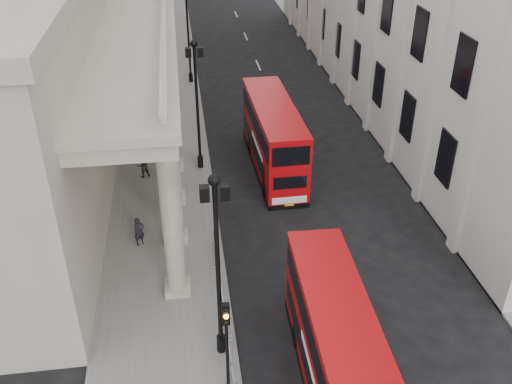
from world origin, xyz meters
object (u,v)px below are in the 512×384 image
(lamp_post_mid, at_px, (197,98))
(lamp_post_south, at_px, (217,258))
(bus_far, at_px, (273,136))
(pedestrian_b, at_px, (143,165))
(bus_near, at_px, (336,345))
(traffic_light, at_px, (226,332))
(lamp_post_north, at_px, (188,28))
(pedestrian_a, at_px, (139,231))
(pedestrian_c, at_px, (166,184))

(lamp_post_mid, bearing_deg, lamp_post_south, -90.00)
(bus_far, height_order, pedestrian_b, bus_far)
(bus_near, height_order, pedestrian_b, bus_near)
(traffic_light, bearing_deg, bus_far, 75.30)
(lamp_post_mid, relative_size, lamp_post_north, 1.00)
(lamp_post_mid, distance_m, bus_far, 5.39)
(traffic_light, height_order, pedestrian_b, traffic_light)
(pedestrian_a, bearing_deg, pedestrian_b, 62.58)
(lamp_post_mid, relative_size, bus_near, 0.88)
(lamp_post_mid, xyz_separation_m, pedestrian_a, (-3.58, -8.05, -3.99))
(bus_far, bearing_deg, traffic_light, -106.08)
(traffic_light, bearing_deg, lamp_post_mid, 90.32)
(lamp_post_south, xyz_separation_m, pedestrian_b, (-3.61, 15.20, -4.00))
(lamp_post_mid, xyz_separation_m, pedestrian_c, (-2.18, -3.33, -3.99))
(bus_near, relative_size, pedestrian_b, 5.99)
(lamp_post_mid, height_order, pedestrian_a, lamp_post_mid)
(lamp_post_mid, xyz_separation_m, bus_near, (4.12, -18.23, -2.79))
(lamp_post_mid, distance_m, pedestrian_c, 5.64)
(lamp_post_south, height_order, traffic_light, lamp_post_south)
(pedestrian_a, height_order, pedestrian_b, pedestrian_a)
(lamp_post_mid, xyz_separation_m, bus_far, (4.67, -0.58, -2.61))
(bus_far, bearing_deg, lamp_post_north, 104.36)
(lamp_post_north, distance_m, pedestrian_c, 19.86)
(lamp_post_mid, bearing_deg, pedestrian_a, -113.97)
(bus_far, bearing_deg, bus_near, -93.17)
(bus_far, height_order, pedestrian_a, bus_far)
(lamp_post_south, bearing_deg, pedestrian_a, 114.24)
(traffic_light, distance_m, pedestrian_c, 15.02)
(lamp_post_north, xyz_separation_m, pedestrian_a, (-3.58, -24.05, -3.99))
(lamp_post_south, bearing_deg, bus_far, 73.14)
(lamp_post_south, distance_m, bus_far, 16.32)
(lamp_post_mid, height_order, bus_far, lamp_post_mid)
(lamp_post_mid, relative_size, pedestrian_b, 5.28)
(lamp_post_north, xyz_separation_m, bus_near, (4.12, -34.23, -2.79))
(pedestrian_b, bearing_deg, lamp_post_south, 87.94)
(lamp_post_north, xyz_separation_m, traffic_light, (0.10, -34.02, -1.80))
(bus_near, height_order, pedestrian_c, bus_near)
(bus_near, relative_size, pedestrian_c, 5.91)
(pedestrian_b, relative_size, pedestrian_c, 0.99)
(pedestrian_a, relative_size, pedestrian_b, 1.01)
(lamp_post_south, height_order, bus_far, lamp_post_south)
(lamp_post_mid, height_order, traffic_light, lamp_post_mid)
(bus_far, distance_m, pedestrian_b, 8.40)
(lamp_post_south, bearing_deg, pedestrian_c, 99.78)
(lamp_post_south, distance_m, traffic_light, 2.71)
(lamp_post_south, relative_size, lamp_post_mid, 1.00)
(lamp_post_mid, bearing_deg, bus_near, -77.26)
(lamp_post_north, height_order, pedestrian_b, lamp_post_north)
(pedestrian_a, bearing_deg, traffic_light, -97.40)
(lamp_post_south, height_order, pedestrian_b, lamp_post_south)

